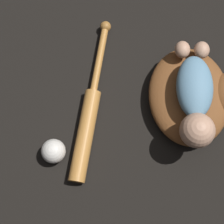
{
  "coord_description": "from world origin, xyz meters",
  "views": [
    {
      "loc": [
        0.34,
        -0.29,
        1.22
      ],
      "look_at": [
        0.02,
        -0.21,
        0.07
      ],
      "focal_mm": 60.0,
      "sensor_mm": 36.0,
      "label": 1
    }
  ],
  "objects_px": {
    "baseball_bat": "(88,118)",
    "baby_figure": "(195,98)",
    "baseball_glove": "(195,96)",
    "baseball": "(53,151)"
  },
  "relations": [
    {
      "from": "baby_figure",
      "to": "baseball_bat",
      "type": "bearing_deg",
      "value": -99.57
    },
    {
      "from": "baseball_bat",
      "to": "baseball",
      "type": "distance_m",
      "value": 0.16
    },
    {
      "from": "baseball",
      "to": "baby_figure",
      "type": "bearing_deg",
      "value": 93.07
    },
    {
      "from": "baseball_glove",
      "to": "baby_figure",
      "type": "xyz_separation_m",
      "value": [
        0.03,
        -0.03,
        0.09
      ]
    },
    {
      "from": "baby_figure",
      "to": "baseball",
      "type": "xyz_separation_m",
      "value": [
        0.02,
        -0.46,
        -0.1
      ]
    },
    {
      "from": "baseball_bat",
      "to": "baby_figure",
      "type": "bearing_deg",
      "value": 80.43
    },
    {
      "from": "baseball_glove",
      "to": "baby_figure",
      "type": "height_order",
      "value": "baby_figure"
    },
    {
      "from": "baseball_glove",
      "to": "baby_figure",
      "type": "bearing_deg",
      "value": -44.96
    },
    {
      "from": "baseball_bat",
      "to": "baseball_glove",
      "type": "bearing_deg",
      "value": 86.24
    },
    {
      "from": "baseball_glove",
      "to": "baseball",
      "type": "xyz_separation_m",
      "value": [
        0.06,
        -0.5,
        -0.01
      ]
    }
  ]
}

